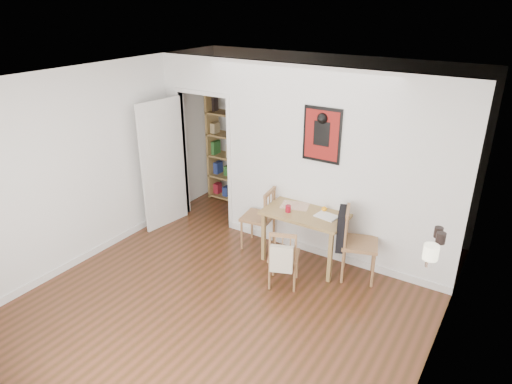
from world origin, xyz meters
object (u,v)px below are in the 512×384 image
Objects in this scene: orange_fruit at (324,209)px; mantel_lamp at (431,253)px; ceramic_jar_b at (438,232)px; chair_left at (258,218)px; bookshelf at (231,147)px; chair_front at (284,256)px; notebook at (327,216)px; chair_right at (358,243)px; red_glass at (288,209)px; fireplace at (431,297)px; ceramic_jar_a at (441,238)px; dining_table at (306,218)px.

orange_fruit is 0.33× the size of mantel_lamp.
mantel_lamp is 0.61m from ceramic_jar_b.
orange_fruit is at bearing 7.95° from chair_left.
bookshelf reaches higher than mantel_lamp.
notebook is at bearing 68.15° from chair_front.
mantel_lamp reaches higher than chair_front.
chair_right is 1.77m from mantel_lamp.
chair_left reaches higher than chair_front.
red_glass is 0.86× the size of ceramic_jar_b.
ceramic_jar_b is (-0.07, 0.25, 0.60)m from fireplace.
mantel_lamp is (1.59, -1.33, 0.51)m from orange_fruit.
ceramic_jar_a is at bearing -15.95° from red_glass.
ceramic_jar_a reaches higher than chair_left.
chair_left is 0.95× the size of chair_right.
mantel_lamp is (2.54, -1.19, 0.84)m from chair_left.
red_glass is at bearing -35.52° from bookshelf.
chair_front is 7.35× the size of ceramic_jar_b.
notebook is 1.30× the size of mantel_lamp.
mantel_lamp reaches higher than ceramic_jar_b.
orange_fruit is at bearing -24.94° from bookshelf.
orange_fruit reaches higher than dining_table.
chair_left is at bearing -42.56° from bookshelf.
orange_fruit is (2.23, -1.03, -0.20)m from bookshelf.
mantel_lamp is (1.76, -0.55, 0.88)m from chair_front.
ceramic_jar_a is 0.12m from ceramic_jar_b.
chair_front is at bearing -102.29° from orange_fruit.
chair_front is (0.78, -0.65, -0.05)m from chair_left.
chair_right is at bearing 0.07° from chair_left.
mantel_lamp reaches higher than chair_right.
chair_left is 2.93m from mantel_lamp.
fireplace is 1.89m from orange_fruit.
chair_right is at bearing 141.66° from fireplace.
red_glass is (-0.95, -0.14, 0.30)m from chair_right.
fireplace is at bearing 86.16° from mantel_lamp.
dining_table is at bearing 146.09° from mantel_lamp.
chair_right is 3.05m from bookshelf.
chair_right reaches higher than dining_table.
chair_right is 0.97m from chair_front.
chair_right reaches higher than chair_front.
dining_table is at bearing 154.84° from fireplace.
notebook is at bearing 179.46° from chair_right.
chair_left is 8.12× the size of ceramic_jar_a.
ceramic_jar_b is at bearing -19.07° from dining_table.
dining_table is at bearing 0.66° from chair_left.
bookshelf reaches higher than chair_right.
chair_right is (0.74, -0.01, -0.16)m from dining_table.
chair_front is at bearing -178.16° from ceramic_jar_b.
bookshelf is at bearing 148.27° from mantel_lamp.
ceramic_jar_a is (1.78, -0.71, 0.56)m from dining_table.
notebook is at bearing 150.90° from fireplace.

